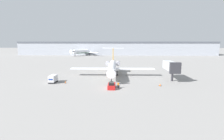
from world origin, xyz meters
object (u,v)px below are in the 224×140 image
airplane_main (112,67)px  airplane_parked_far_left (87,51)px  traffic_cone_left (65,82)px  jet_bridge (171,66)px  pushback_tug (112,86)px  luggage_cart (53,79)px  worker_near_tug (118,85)px  traffic_cone_right (160,85)px

airplane_main → airplane_parked_far_left: 97.88m
traffic_cone_left → airplane_parked_far_left: airplane_parked_far_left is taller
jet_bridge → pushback_tug: bearing=-149.2°
jet_bridge → airplane_main: bearing=162.2°
airplane_main → traffic_cone_left: airplane_main is taller
airplane_main → luggage_cart: bearing=-146.7°
luggage_cart → traffic_cone_left: size_ratio=5.15×
airplane_parked_far_left → jet_bridge: (45.25, -100.47, 0.71)m
pushback_tug → worker_near_tug: (1.76, 0.18, 0.18)m
pushback_tug → traffic_cone_left: (-14.09, 5.26, -0.32)m
pushback_tug → airplane_parked_far_left: airplane_parked_far_left is taller
pushback_tug → traffic_cone_right: (13.51, 3.01, -0.35)m
airplane_main → jet_bridge: 20.12m
traffic_cone_right → airplane_parked_far_left: bearing=110.2°
worker_near_tug → jet_bridge: 20.50m
airplane_parked_far_left → luggage_cart: bearing=-85.4°
pushback_tug → worker_near_tug: size_ratio=2.77×
airplane_main → airplane_parked_far_left: airplane_parked_far_left is taller
traffic_cone_left → worker_near_tug: bearing=-17.8°
luggage_cart → worker_near_tug: luggage_cart is taller
pushback_tug → airplane_main: bearing=91.4°
luggage_cart → worker_near_tug: 20.51m
pushback_tug → jet_bridge: bearing=30.8°
luggage_cart → airplane_parked_far_left: size_ratio=0.13×
airplane_main → luggage_cart: (-17.55, -11.51, -2.14)m
luggage_cart → jet_bridge: 37.21m
traffic_cone_left → jet_bridge: size_ratio=0.07×
pushback_tug → airplane_parked_far_left: bearing=103.4°
traffic_cone_left → airplane_parked_far_left: (-12.46, 106.36, 3.38)m
airplane_main → traffic_cone_left: (-13.67, -12.03, -2.93)m
airplane_main → luggage_cart: 21.10m
traffic_cone_left → traffic_cone_right: bearing=-4.7°
luggage_cart → pushback_tug: bearing=-17.8°
worker_near_tug → traffic_cone_left: worker_near_tug is taller
pushback_tug → traffic_cone_left: 15.04m
traffic_cone_right → airplane_parked_far_left: size_ratio=0.02×
pushback_tug → traffic_cone_right: 13.85m
airplane_main → traffic_cone_left: 18.44m
traffic_cone_right → traffic_cone_left: bearing=175.3°
worker_near_tug → traffic_cone_left: bearing=162.2°
worker_near_tug → traffic_cone_left: size_ratio=2.23×
traffic_cone_right → airplane_main: bearing=134.3°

